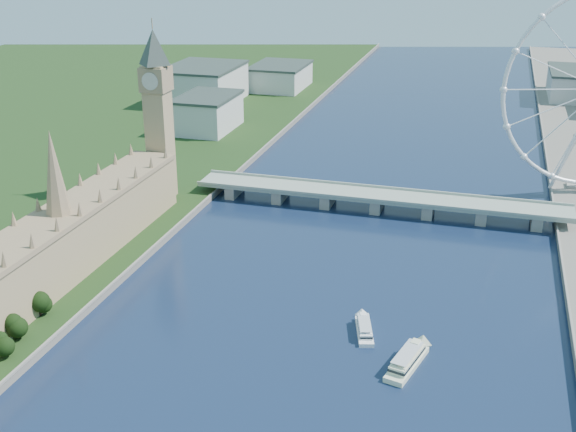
% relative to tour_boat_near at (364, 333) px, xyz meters
% --- Properties ---
extents(parliament_range, '(24.00, 200.00, 70.00)m').
position_rel_tour_boat_near_xyz_m(parliament_range, '(-146.20, 10.73, 18.48)').
color(parliament_range, tan).
rests_on(parliament_range, ground).
extents(big_ben, '(20.02, 20.02, 110.00)m').
position_rel_tour_boat_near_xyz_m(big_ben, '(-146.20, 118.73, 66.57)').
color(big_ben, tan).
rests_on(big_ben, ground).
extents(westminster_bridge, '(220.00, 22.00, 9.50)m').
position_rel_tour_boat_near_xyz_m(westminster_bridge, '(-18.20, 140.73, 6.63)').
color(westminster_bridge, gray).
rests_on(westminster_bridge, ground).
extents(city_skyline, '(505.00, 280.00, 32.00)m').
position_rel_tour_boat_near_xyz_m(city_skyline, '(21.02, 400.81, 16.96)').
color(city_skyline, beige).
rests_on(city_skyline, ground).
extents(tour_boat_near, '(12.95, 26.26, 5.58)m').
position_rel_tour_boat_near_xyz_m(tour_boat_near, '(0.00, 0.00, 0.00)').
color(tour_boat_near, white).
rests_on(tour_boat_near, ground).
extents(tour_boat_far, '(15.53, 32.31, 6.93)m').
position_rel_tour_boat_near_xyz_m(tour_boat_far, '(20.04, -19.59, 0.00)').
color(tour_boat_far, beige).
rests_on(tour_boat_far, ground).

